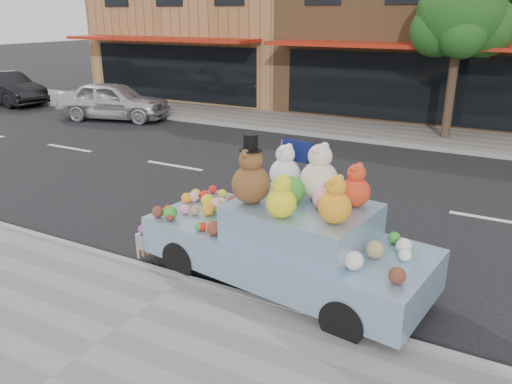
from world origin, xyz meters
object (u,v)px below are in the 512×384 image
Objects in this scene: art_car at (285,236)px; car_silver at (113,101)px; car_dark at (7,88)px; street_tree at (461,21)px.

car_silver is at bearing 151.51° from art_car.
car_dark is 19.95m from art_car.
car_dark is at bearing 162.30° from art_car.
car_silver is at bearing -168.09° from street_tree.
car_dark is at bearing 71.27° from car_silver.
street_tree reaches higher than art_car.
art_car is at bearing -108.25° from car_dark.
art_car reaches higher than car_silver.
street_tree reaches higher than car_dark.
car_silver is 0.92× the size of art_car.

